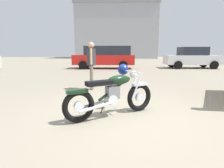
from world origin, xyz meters
TOP-DOWN VIEW (x-y plane):
  - ground_plane at (0.00, 0.00)m, footprint 80.00×80.00m
  - vintage_motorcycle at (-0.23, -0.03)m, footprint 1.91×1.12m
  - bystander at (-0.86, 2.68)m, footprint 0.30×0.46m
  - dark_sedan_left at (-0.33, 10.80)m, footprint 4.83×2.26m
  - pale_sedan_back at (6.59, 10.75)m, footprint 4.31×2.14m
  - industrial_building at (2.28, 36.32)m, footprint 16.25×14.77m

SIDE VIEW (x-z plane):
  - ground_plane at x=0.00m, z-range 0.00..0.00m
  - vintage_motorcycle at x=-0.23m, z-range -0.04..1.03m
  - pale_sedan_back at x=6.59m, z-range 0.00..1.67m
  - dark_sedan_left at x=-0.33m, z-range 0.07..1.81m
  - bystander at x=-0.86m, z-range 0.19..1.85m
  - industrial_building at x=2.28m, z-range -4.19..14.41m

